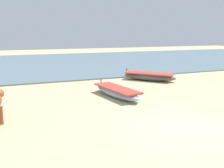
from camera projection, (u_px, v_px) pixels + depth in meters
The scene contains 4 objects.
ground at pixel (183, 128), 7.74m from camera, with size 80.00×80.00×0.00m, color #CCB789.
sea_water at pixel (61, 62), 24.70m from camera, with size 60.00×20.00×0.08m, color slate.
fishing_boat_1 at pixel (117, 92), 11.51m from camera, with size 1.33×3.30×0.61m.
fishing_boat_2 at pixel (149, 76), 15.46m from camera, with size 2.83×3.05×0.66m.
Camera 1 is at (-4.76, -5.98, 2.81)m, focal length 41.21 mm.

